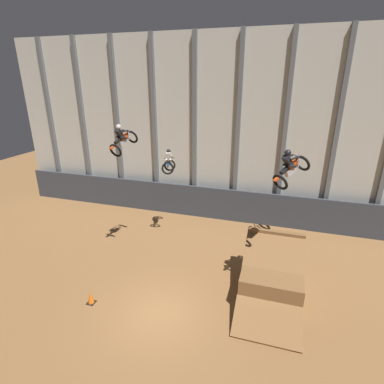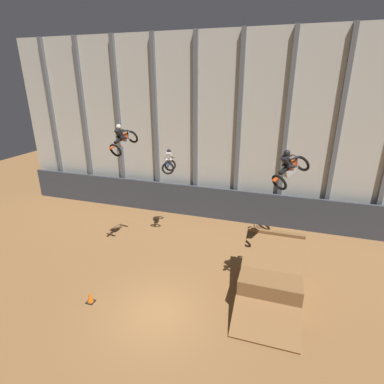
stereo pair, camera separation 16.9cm
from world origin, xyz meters
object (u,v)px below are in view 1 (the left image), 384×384
object	(u,v)px
dirt_ramp	(272,274)
rider_bike_center_air	(169,163)
rider_bike_right_air	(290,168)
traffic_cone_near_ramp	(91,298)
rider_bike_left_air	(122,140)

from	to	relation	value
dirt_ramp	rider_bike_center_air	world-z (taller)	rider_bike_center_air
rider_bike_right_air	dirt_ramp	bearing A→B (deg)	162.24
dirt_ramp	rider_bike_center_air	size ratio (longest dim) A/B	2.79
traffic_cone_near_ramp	dirt_ramp	bearing A→B (deg)	22.69
dirt_ramp	rider_bike_right_air	xyz separation A→B (m)	(0.25, -0.37, 5.38)
rider_bike_center_air	traffic_cone_near_ramp	bearing A→B (deg)	-116.16
dirt_ramp	traffic_cone_near_ramp	bearing A→B (deg)	-157.31
rider_bike_left_air	traffic_cone_near_ramp	distance (m)	7.79
dirt_ramp	rider_bike_right_air	bearing A→B (deg)	-56.48
rider_bike_center_air	traffic_cone_near_ramp	world-z (taller)	rider_bike_center_air
rider_bike_center_air	rider_bike_right_air	distance (m)	8.16
rider_bike_center_air	rider_bike_left_air	bearing A→B (deg)	-132.60
rider_bike_left_air	traffic_cone_near_ramp	bearing A→B (deg)	-75.34
rider_bike_left_air	rider_bike_right_air	bearing A→B (deg)	3.18
dirt_ramp	rider_bike_left_air	bearing A→B (deg)	173.01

